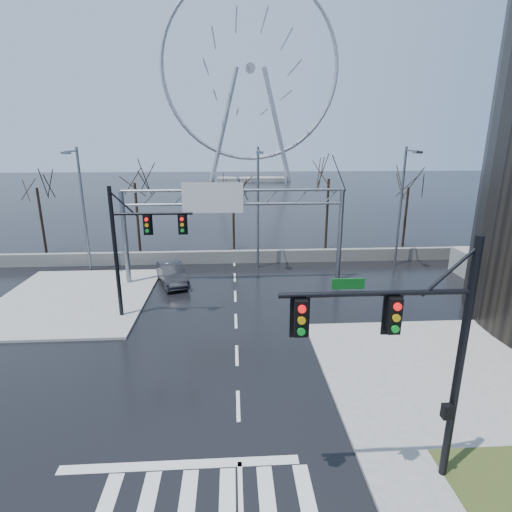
{
  "coord_description": "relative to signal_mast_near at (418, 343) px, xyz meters",
  "views": [
    {
      "loc": [
        -0.11,
        -14.01,
        10.43
      ],
      "look_at": [
        1.23,
        8.19,
        4.0
      ],
      "focal_mm": 28.0,
      "sensor_mm": 36.0,
      "label": 1
    }
  ],
  "objects": [
    {
      "name": "ground",
      "position": [
        -5.14,
        4.04,
        -4.87
      ],
      "size": [
        260.0,
        260.0,
        0.0
      ],
      "primitive_type": "plane",
      "color": "black",
      "rests_on": "ground"
    },
    {
      "name": "sidewalk_right_ext",
      "position": [
        4.86,
        6.04,
        -4.8
      ],
      "size": [
        12.0,
        10.0,
        0.15
      ],
      "primitive_type": "cube",
      "color": "gray",
      "rests_on": "ground"
    },
    {
      "name": "sidewalk_far",
      "position": [
        -16.14,
        16.04,
        -4.8
      ],
      "size": [
        10.0,
        12.0,
        0.15
      ],
      "primitive_type": "cube",
      "color": "gray",
      "rests_on": "ground"
    },
    {
      "name": "barrier_wall",
      "position": [
        -5.14,
        24.04,
        -4.32
      ],
      "size": [
        52.0,
        0.5,
        1.1
      ],
      "primitive_type": "cube",
      "color": "slate",
      "rests_on": "ground"
    },
    {
      "name": "signal_mast_near",
      "position": [
        0.0,
        0.0,
        0.0
      ],
      "size": [
        5.52,
        0.41,
        8.0
      ],
      "color": "black",
      "rests_on": "ground"
    },
    {
      "name": "signal_mast_far",
      "position": [
        -11.01,
        13.0,
        -0.04
      ],
      "size": [
        4.72,
        0.41,
        8.0
      ],
      "color": "black",
      "rests_on": "ground"
    },
    {
      "name": "sign_gantry",
      "position": [
        -5.52,
        19.0,
        0.31
      ],
      "size": [
        16.36,
        0.4,
        7.6
      ],
      "color": "slate",
      "rests_on": "ground"
    },
    {
      "name": "streetlight_left",
      "position": [
        -17.14,
        22.2,
        1.01
      ],
      "size": [
        0.5,
        2.55,
        10.0
      ],
      "color": "slate",
      "rests_on": "ground"
    },
    {
      "name": "streetlight_mid",
      "position": [
        -3.14,
        22.2,
        1.01
      ],
      "size": [
        0.5,
        2.55,
        10.0
      ],
      "color": "slate",
      "rests_on": "ground"
    },
    {
      "name": "streetlight_right",
      "position": [
        8.86,
        22.2,
        1.01
      ],
      "size": [
        0.5,
        2.55,
        10.0
      ],
      "color": "slate",
      "rests_on": "ground"
    },
    {
      "name": "tree_far_left",
      "position": [
        -23.14,
        28.04,
        0.7
      ],
      "size": [
        3.5,
        3.5,
        7.0
      ],
      "color": "black",
      "rests_on": "ground"
    },
    {
      "name": "tree_left",
      "position": [
        -14.14,
        27.54,
        1.1
      ],
      "size": [
        3.75,
        3.75,
        7.5
      ],
      "color": "black",
      "rests_on": "ground"
    },
    {
      "name": "tree_center",
      "position": [
        -5.14,
        28.54,
        0.3
      ],
      "size": [
        3.25,
        3.25,
        6.5
      ],
      "color": "black",
      "rests_on": "ground"
    },
    {
      "name": "tree_right",
      "position": [
        3.86,
        27.54,
        1.34
      ],
      "size": [
        3.9,
        3.9,
        7.8
      ],
      "color": "black",
      "rests_on": "ground"
    },
    {
      "name": "tree_far_right",
      "position": [
        11.86,
        28.04,
        0.54
      ],
      "size": [
        3.4,
        3.4,
        6.8
      ],
      "color": "black",
      "rests_on": "ground"
    },
    {
      "name": "ferris_wheel",
      "position": [
        -0.14,
        99.04,
        21.26
      ],
      "size": [
        45.0,
        6.0,
        50.91
      ],
      "color": "gray",
      "rests_on": "ground"
    },
    {
      "name": "car",
      "position": [
        -9.89,
        18.95,
        -4.09
      ],
      "size": [
        3.14,
        5.05,
        1.57
      ],
      "primitive_type": "imported",
      "rotation": [
        0.0,
        0.0,
        0.34
      ],
      "color": "black",
      "rests_on": "ground"
    }
  ]
}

